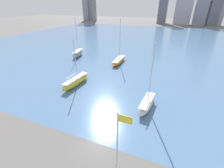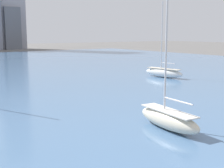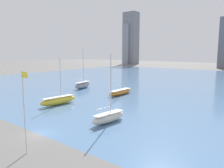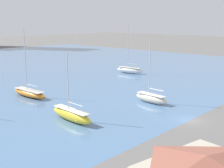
# 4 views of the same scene
# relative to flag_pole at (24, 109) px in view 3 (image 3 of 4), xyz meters

# --- Properties ---
(ground_plane) EXTENTS (500.00, 500.00, 0.00)m
(ground_plane) POSITION_rel_flag_pole_xyz_m (-4.43, 4.63, -5.66)
(ground_plane) COLOR #605E5B
(harbor_water) EXTENTS (180.00, 140.00, 0.00)m
(harbor_water) POSITION_rel_flag_pole_xyz_m (-4.43, 74.63, -5.66)
(harbor_water) COLOR #4C7099
(harbor_water) RESTS_ON ground_plane
(flag_pole) EXTENTS (1.24, 0.14, 10.37)m
(flag_pole) POSITION_rel_flag_pole_xyz_m (0.00, 0.00, 0.00)
(flag_pole) COLOR silver
(flag_pole) RESTS_ON ground_plane
(distant_city_skyline) EXTENTS (149.90, 16.97, 66.64)m
(distant_city_skyline) POSITION_rel_flag_pole_xyz_m (-15.51, 172.46, 17.40)
(distant_city_skyline) COLOR gray
(distant_city_skyline) RESTS_ON ground_plane
(sailboat_cream) EXTENTS (2.63, 7.86, 12.17)m
(sailboat_cream) POSITION_rel_flag_pole_xyz_m (0.40, 15.65, -4.68)
(sailboat_cream) COLOR beige
(sailboat_cream) RESTS_ON harbor_water
(sailboat_yellow) EXTENTS (2.56, 9.85, 11.03)m
(sailboat_yellow) POSITION_rel_flag_pole_xyz_m (-17.42, 18.61, -4.62)
(sailboat_yellow) COLOR yellow
(sailboat_yellow) RESTS_ON harbor_water
(sailboat_orange) EXTENTS (2.51, 10.63, 14.02)m
(sailboat_orange) POSITION_rel_flag_pole_xyz_m (-12.93, 37.52, -4.81)
(sailboat_orange) COLOR orange
(sailboat_orange) RESTS_ON harbor_water
(sailboat_gray) EXTENTS (4.28, 8.96, 13.97)m
(sailboat_gray) POSITION_rel_flag_pole_xyz_m (-30.02, 38.86, -4.48)
(sailboat_gray) COLOR gray
(sailboat_gray) RESTS_ON harbor_water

